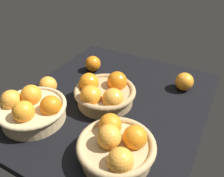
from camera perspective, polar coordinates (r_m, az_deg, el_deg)
name	(u,v)px	position (r cm, az deg, el deg)	size (l,w,h in cm)	color
market_tray	(111,104)	(94.09, -0.23, -3.83)	(84.00, 72.00, 3.00)	black
basket_far_left	(32,109)	(86.78, -19.17, -4.76)	(24.22, 24.22, 11.70)	tan
basket_near_left	(117,146)	(69.50, 1.22, -14.10)	(23.39, 23.39, 11.88)	tan
basket_center	(104,93)	(89.62, -1.96, -1.09)	(24.10, 24.10, 11.32)	tan
loose_orange_front_gap	(48,85)	(99.28, -15.55, 0.75)	(7.51, 7.51, 7.51)	#F49E33
loose_orange_back_gap	(184,82)	(102.61, 17.42, 1.64)	(7.68, 7.68, 7.68)	orange
loose_orange_side_gap	(93,64)	(112.12, -4.74, 6.12)	(7.50, 7.50, 7.50)	orange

